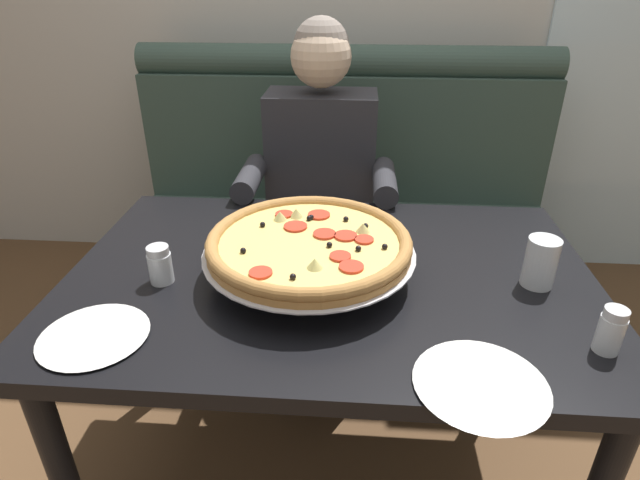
# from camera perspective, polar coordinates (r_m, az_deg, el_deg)

# --- Properties ---
(ground_plane) EXTENTS (16.00, 16.00, 0.00)m
(ground_plane) POSITION_cam_1_polar(r_m,az_deg,el_deg) (1.80, 0.89, -23.85)
(ground_plane) COLOR brown
(booth_bench) EXTENTS (1.78, 0.78, 1.13)m
(booth_bench) POSITION_cam_1_polar(r_m,az_deg,el_deg) (2.26, 2.35, 1.23)
(booth_bench) COLOR #384C42
(booth_bench) RESTS_ON ground_plane
(dining_table) EXTENTS (1.32, 0.88, 0.73)m
(dining_table) POSITION_cam_1_polar(r_m,az_deg,el_deg) (1.35, 1.10, -6.61)
(dining_table) COLOR black
(dining_table) RESTS_ON ground_plane
(diner_main) EXTENTS (0.54, 0.64, 1.27)m
(diner_main) POSITION_cam_1_polar(r_m,az_deg,el_deg) (1.89, -0.10, 6.10)
(diner_main) COLOR #2D3342
(diner_main) RESTS_ON ground_plane
(pizza) EXTENTS (0.52, 0.52, 0.12)m
(pizza) POSITION_cam_1_polar(r_m,az_deg,el_deg) (1.25, -1.20, -0.45)
(pizza) COLOR silver
(pizza) RESTS_ON dining_table
(shaker_parmesan) EXTENTS (0.06, 0.06, 0.10)m
(shaker_parmesan) POSITION_cam_1_polar(r_m,az_deg,el_deg) (1.30, -17.23, -2.87)
(shaker_parmesan) COLOR white
(shaker_parmesan) RESTS_ON dining_table
(shaker_pepper_flakes) EXTENTS (0.05, 0.05, 0.10)m
(shaker_pepper_flakes) POSITION_cam_1_polar(r_m,az_deg,el_deg) (1.18, 29.39, -8.97)
(shaker_pepper_flakes) COLOR white
(shaker_pepper_flakes) RESTS_ON dining_table
(plate_near_left) EXTENTS (0.25, 0.25, 0.02)m
(plate_near_left) POSITION_cam_1_polar(r_m,az_deg,el_deg) (1.02, 17.37, -14.73)
(plate_near_left) COLOR white
(plate_near_left) RESTS_ON dining_table
(plate_near_right) EXTENTS (0.23, 0.23, 0.02)m
(plate_near_right) POSITION_cam_1_polar(r_m,az_deg,el_deg) (1.18, -23.76, -9.45)
(plate_near_right) COLOR white
(plate_near_right) RESTS_ON dining_table
(drinking_glass) EXTENTS (0.08, 0.08, 0.12)m
(drinking_glass) POSITION_cam_1_polar(r_m,az_deg,el_deg) (1.34, 23.14, -2.58)
(drinking_glass) COLOR silver
(drinking_glass) RESTS_ON dining_table
(patio_chair) EXTENTS (0.41, 0.40, 0.86)m
(patio_chair) POSITION_cam_1_polar(r_m,az_deg,el_deg) (3.71, 30.04, 10.40)
(patio_chair) COLOR black
(patio_chair) RESTS_ON ground_plane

